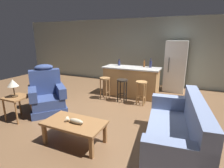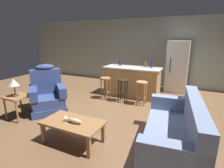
{
  "view_description": "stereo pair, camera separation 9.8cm",
  "coord_description": "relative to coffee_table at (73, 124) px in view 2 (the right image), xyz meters",
  "views": [
    {
      "loc": [
        1.71,
        -3.91,
        1.88
      ],
      "look_at": [
        -0.02,
        -0.1,
        0.75
      ],
      "focal_mm": 28.0,
      "sensor_mm": 36.0,
      "label": 1
    },
    {
      "loc": [
        1.8,
        -3.87,
        1.88
      ],
      "look_at": [
        -0.02,
        -0.1,
        0.75
      ],
      "focal_mm": 28.0,
      "sensor_mm": 36.0,
      "label": 2
    }
  ],
  "objects": [
    {
      "name": "bottle_tall_green",
      "position": [
        0.43,
        3.16,
        0.68
      ],
      "size": [
        0.06,
        0.06,
        0.25
      ],
      "color": "brown",
      "rests_on": "kitchen_island"
    },
    {
      "name": "bar_stool_left",
      "position": [
        -0.57,
        2.34,
        0.11
      ],
      "size": [
        0.32,
        0.32,
        0.68
      ],
      "color": "olive",
      "rests_on": "ground_plane"
    },
    {
      "name": "back_wall",
      "position": [
        0.07,
        4.75,
        0.94
      ],
      "size": [
        12.0,
        0.05,
        2.6
      ],
      "color": "#939E93",
      "rests_on": "ground_plane"
    },
    {
      "name": "bottle_wine_dark",
      "position": [
        0.63,
        3.17,
        0.7
      ],
      "size": [
        0.08,
        0.08,
        0.29
      ],
      "color": "#23284C",
      "rests_on": "kitchen_island"
    },
    {
      "name": "couch",
      "position": [
        1.7,
        0.49,
        -0.02
      ],
      "size": [
        1.07,
        1.99,
        0.94
      ],
      "rotation": [
        0.0,
        0.0,
        3.27
      ],
      "color": "#707FA3",
      "rests_on": "ground_plane"
    },
    {
      "name": "refrigerator",
      "position": [
        1.3,
        4.17,
        0.52
      ],
      "size": [
        0.7,
        0.69,
        1.76
      ],
      "color": "white",
      "rests_on": "ground_plane"
    },
    {
      "name": "end_table",
      "position": [
        -1.79,
        0.25,
        0.1
      ],
      "size": [
        0.48,
        0.48,
        0.56
      ],
      "color": "olive",
      "rests_on": "ground_plane"
    },
    {
      "name": "coffee_table",
      "position": [
        0.0,
        0.0,
        0.0
      ],
      "size": [
        1.1,
        0.6,
        0.42
      ],
      "color": "olive",
      "rests_on": "ground_plane"
    },
    {
      "name": "bar_stool_right",
      "position": [
        0.58,
        2.34,
        0.11
      ],
      "size": [
        0.32,
        0.32,
        0.68
      ],
      "color": "#A87A47",
      "rests_on": "ground_plane"
    },
    {
      "name": "ground_plane",
      "position": [
        0.07,
        1.62,
        -0.36
      ],
      "size": [
        12.0,
        12.0,
        0.0
      ],
      "color": "brown"
    },
    {
      "name": "bar_stool_middle",
      "position": [
        0.01,
        2.34,
        0.11
      ],
      "size": [
        0.32,
        0.32,
        0.68
      ],
      "color": "black",
      "rests_on": "ground_plane"
    },
    {
      "name": "kitchen_island",
      "position": [
        0.07,
        2.97,
        0.11
      ],
      "size": [
        1.8,
        0.7,
        0.95
      ],
      "color": "#AD7F4C",
      "rests_on": "ground_plane"
    },
    {
      "name": "table_lamp",
      "position": [
        -1.8,
        0.22,
        0.5
      ],
      "size": [
        0.24,
        0.24,
        0.41
      ],
      "color": "#4C3823",
      "rests_on": "end_table"
    },
    {
      "name": "recliner_near_lamp",
      "position": [
        -1.52,
        0.91,
        0.06
      ],
      "size": [
        1.18,
        1.18,
        1.2
      ],
      "rotation": [
        0.0,
        0.0,
        -0.71
      ],
      "color": "navy",
      "rests_on": "ground_plane"
    },
    {
      "name": "fish_figurine",
      "position": [
        0.04,
        -0.03,
        0.1
      ],
      "size": [
        0.34,
        0.1,
        0.1
      ],
      "color": "#4C3823",
      "rests_on": "coffee_table"
    },
    {
      "name": "bottle_short_amber",
      "position": [
        -0.41,
        3.12,
        0.67
      ],
      "size": [
        0.08,
        0.08,
        0.23
      ],
      "color": "#23284C",
      "rests_on": "kitchen_island"
    }
  ]
}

